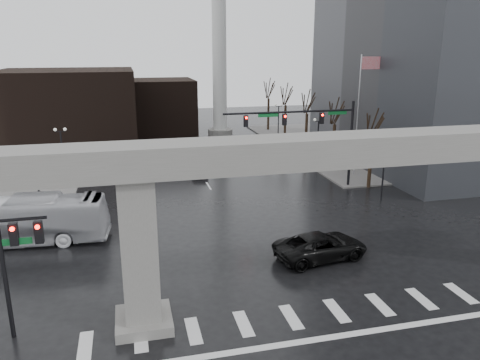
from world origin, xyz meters
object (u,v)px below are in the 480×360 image
Objects in this scene: pickup_truck at (321,246)px; far_car at (198,168)px; city_bus at (18,221)px; signal_mast_arm at (313,127)px.

pickup_truck reaches higher than far_car.
far_car is at bearing 3.00° from pickup_truck.
city_bus is (-18.61, 6.98, 0.80)m from pickup_truck.
signal_mast_arm is at bearing -67.74° from city_bus.
signal_mast_arm is 2.96× the size of far_car.
signal_mast_arm is at bearing -38.74° from far_car.
city_bus is at bearing -163.42° from signal_mast_arm.
pickup_truck is 0.51× the size of city_bus.
pickup_truck is 19.89m from city_bus.
city_bus is (-23.59, -7.02, -4.21)m from signal_mast_arm.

